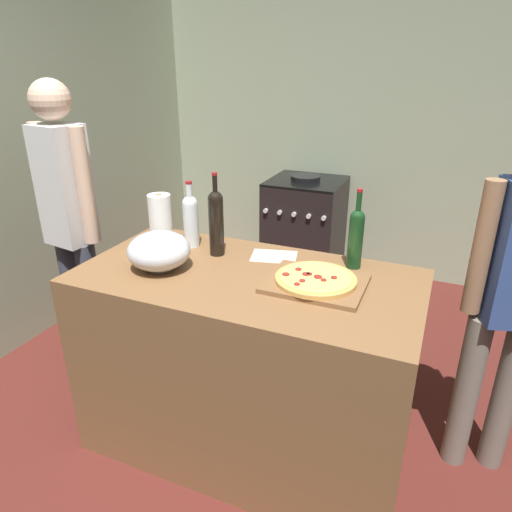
# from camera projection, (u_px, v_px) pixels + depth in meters

# --- Properties ---
(ground_plane) EXTENTS (4.34, 3.58, 0.02)m
(ground_plane) POSITION_uv_depth(u_px,v_px,m) (316.00, 358.00, 3.02)
(ground_plane) COLOR #511E19
(kitchen_wall_rear) EXTENTS (4.34, 0.10, 2.60)m
(kitchen_wall_rear) POSITION_uv_depth(u_px,v_px,m) (377.00, 123.00, 3.81)
(kitchen_wall_rear) COLOR #99A889
(kitchen_wall_rear) RESTS_ON ground_plane
(kitchen_wall_left) EXTENTS (0.10, 3.58, 2.60)m
(kitchen_wall_left) POSITION_uv_depth(u_px,v_px,m) (58.00, 135.00, 3.20)
(kitchen_wall_left) COLOR #99A889
(kitchen_wall_left) RESTS_ON ground_plane
(counter) EXTENTS (1.49, 0.76, 0.93)m
(counter) POSITION_uv_depth(u_px,v_px,m) (248.00, 364.00, 2.18)
(counter) COLOR brown
(counter) RESTS_ON ground_plane
(cutting_board) EXTENTS (0.40, 0.32, 0.02)m
(cutting_board) POSITION_uv_depth(u_px,v_px,m) (315.00, 283.00, 1.90)
(cutting_board) COLOR brown
(cutting_board) RESTS_ON counter
(pizza) EXTENTS (0.33, 0.33, 0.03)m
(pizza) POSITION_uv_depth(u_px,v_px,m) (316.00, 279.00, 1.89)
(pizza) COLOR tan
(pizza) RESTS_ON cutting_board
(mixing_bowl) EXTENTS (0.28, 0.28, 0.17)m
(mixing_bowl) POSITION_uv_depth(u_px,v_px,m) (159.00, 251.00, 2.03)
(mixing_bowl) COLOR #B2B2B7
(mixing_bowl) RESTS_ON counter
(paper_towel_roll) EXTENTS (0.11, 0.11, 0.27)m
(paper_towel_roll) POSITION_uv_depth(u_px,v_px,m) (161.00, 221.00, 2.25)
(paper_towel_roll) COLOR white
(paper_towel_roll) RESTS_ON counter
(wine_bottle_clear) EXTENTS (0.07, 0.07, 0.40)m
(wine_bottle_clear) POSITION_uv_depth(u_px,v_px,m) (216.00, 220.00, 2.15)
(wine_bottle_clear) COLOR black
(wine_bottle_clear) RESTS_ON counter
(wine_bottle_dark) EXTENTS (0.07, 0.07, 0.36)m
(wine_bottle_dark) POSITION_uv_depth(u_px,v_px,m) (356.00, 236.00, 2.02)
(wine_bottle_dark) COLOR #143819
(wine_bottle_dark) RESTS_ON counter
(wine_bottle_amber) EXTENTS (0.08, 0.08, 0.33)m
(wine_bottle_amber) POSITION_uv_depth(u_px,v_px,m) (191.00, 218.00, 2.26)
(wine_bottle_amber) COLOR silver
(wine_bottle_amber) RESTS_ON counter
(recipe_sheet) EXTENTS (0.24, 0.20, 0.00)m
(recipe_sheet) POSITION_uv_depth(u_px,v_px,m) (274.00, 256.00, 2.19)
(recipe_sheet) COLOR white
(recipe_sheet) RESTS_ON counter
(stove) EXTENTS (0.60, 0.61, 0.91)m
(stove) POSITION_uv_depth(u_px,v_px,m) (304.00, 229.00, 3.98)
(stove) COLOR black
(stove) RESTS_ON ground_plane
(person_in_stripes) EXTENTS (0.40, 0.23, 1.70)m
(person_in_stripes) POSITION_uv_depth(u_px,v_px,m) (69.00, 216.00, 2.53)
(person_in_stripes) COLOR #383D4C
(person_in_stripes) RESTS_ON ground_plane
(person_in_red) EXTENTS (0.35, 0.25, 1.58)m
(person_in_red) POSITION_uv_depth(u_px,v_px,m) (509.00, 295.00, 1.89)
(person_in_red) COLOR slate
(person_in_red) RESTS_ON ground_plane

